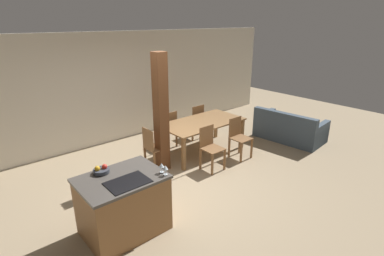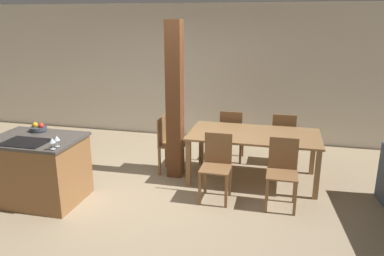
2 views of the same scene
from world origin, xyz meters
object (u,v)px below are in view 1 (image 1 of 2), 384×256
(kitchen_island, at_px, (123,204))
(timber_post, at_px, (161,114))
(wine_glass_middle, at_px, (161,165))
(dining_chair_near_right, at_px, (239,137))
(fruit_bowl, at_px, (101,170))
(dining_chair_head_end, at_px, (153,147))
(wine_glass_near, at_px, (165,168))
(couch, at_px, (289,129))
(dining_chair_far_left, at_px, (168,128))
(dining_chair_far_right, at_px, (195,121))
(dining_table, at_px, (202,125))
(dining_chair_near_left, at_px, (210,147))

(kitchen_island, bearing_deg, timber_post, 38.61)
(wine_glass_middle, distance_m, dining_chair_near_right, 2.89)
(fruit_bowl, xyz_separation_m, dining_chair_head_end, (1.57, 1.07, -0.45))
(dining_chair_head_end, height_order, timber_post, timber_post)
(fruit_bowl, relative_size, wine_glass_middle, 1.62)
(wine_glass_near, distance_m, wine_glass_middle, 0.09)
(wine_glass_middle, xyz_separation_m, couch, (4.50, 0.72, -0.74))
(dining_chair_far_left, distance_m, dining_chair_far_right, 0.87)
(wine_glass_middle, height_order, dining_chair_far_right, wine_glass_middle)
(wine_glass_middle, bearing_deg, dining_chair_near_right, 18.17)
(dining_table, xyz_separation_m, dining_chair_near_right, (0.44, -0.74, -0.17))
(wine_glass_near, relative_size, dining_chair_far_left, 0.16)
(fruit_bowl, bearing_deg, kitchen_island, -62.85)
(wine_glass_middle, height_order, dining_chair_far_left, wine_glass_middle)
(kitchen_island, relative_size, dining_table, 0.60)
(dining_table, height_order, dining_chair_far_left, dining_chair_far_left)
(dining_chair_near_right, bearing_deg, dining_table, 120.56)
(wine_glass_middle, relative_size, couch, 0.08)
(dining_chair_head_end, distance_m, timber_post, 0.74)
(wine_glass_middle, relative_size, dining_chair_near_left, 0.16)
(kitchen_island, distance_m, dining_chair_near_left, 2.41)
(kitchen_island, height_order, dining_chair_head_end, dining_chair_head_end)
(kitchen_island, height_order, dining_chair_near_right, dining_chair_near_right)
(wine_glass_near, xyz_separation_m, dining_chair_far_left, (1.82, 2.46, -0.52))
(dining_chair_near_right, relative_size, dining_chair_far_left, 1.00)
(dining_chair_head_end, height_order, couch, dining_chair_head_end)
(dining_table, xyz_separation_m, dining_chair_far_left, (-0.44, 0.74, -0.17))
(dining_chair_near_left, bearing_deg, dining_chair_near_right, 0.00)
(dining_chair_near_right, distance_m, dining_chair_far_left, 1.72)
(wine_glass_near, xyz_separation_m, timber_post, (1.06, 1.61, 0.19))
(wine_glass_middle, bearing_deg, dining_chair_far_right, 41.27)
(dining_chair_near_left, bearing_deg, kitchen_island, -165.07)
(dining_chair_head_end, bearing_deg, dining_chair_near_left, -129.29)
(dining_chair_far_right, bearing_deg, wine_glass_middle, 41.27)
(kitchen_island, xyz_separation_m, wine_glass_middle, (0.51, -0.26, 0.56))
(dining_chair_far_right, distance_m, timber_post, 1.98)
(couch, bearing_deg, wine_glass_middle, 93.34)
(dining_chair_head_end, bearing_deg, dining_chair_near_right, -112.59)
(dining_chair_near_left, xyz_separation_m, dining_chair_near_right, (0.87, 0.00, 0.00))
(fruit_bowl, bearing_deg, couch, 1.86)
(dining_table, relative_size, dining_chair_head_end, 2.14)
(wine_glass_near, height_order, wine_glass_middle, same)
(dining_chair_far_left, relative_size, couch, 0.52)
(dining_table, bearing_deg, dining_chair_near_right, -59.44)
(fruit_bowl, distance_m, dining_chair_near_right, 3.40)
(fruit_bowl, distance_m, couch, 5.20)
(dining_table, xyz_separation_m, timber_post, (-1.20, -0.11, 0.54))
(dining_chair_near_left, relative_size, timber_post, 0.38)
(wine_glass_middle, distance_m, couch, 4.62)
(fruit_bowl, distance_m, dining_chair_near_left, 2.54)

